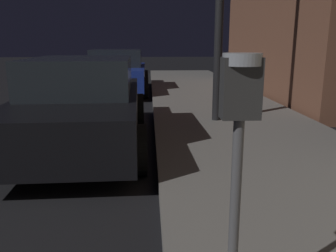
% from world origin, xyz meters
% --- Properties ---
extents(parking_meter, '(0.19, 0.19, 1.47)m').
position_xyz_m(parking_meter, '(4.35, 0.28, 1.26)').
color(parking_meter, '#59595B').
rests_on(parking_meter, sidewalk).
extents(car_black, '(2.06, 4.38, 1.43)m').
position_xyz_m(car_black, '(2.85, 4.20, 0.71)').
color(car_black, black).
rests_on(car_black, ground).
extents(car_blue, '(2.08, 4.19, 1.43)m').
position_xyz_m(car_blue, '(2.85, 10.42, 0.70)').
color(car_blue, navy).
rests_on(car_blue, ground).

